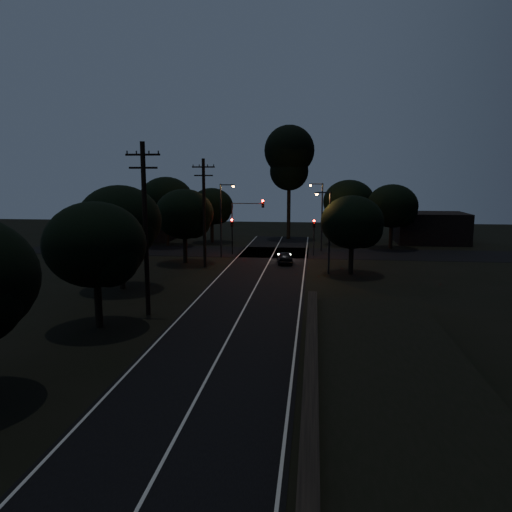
# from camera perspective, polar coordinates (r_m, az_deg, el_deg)

# --- Properties ---
(ground) EXTENTS (160.00, 160.00, 0.00)m
(ground) POSITION_cam_1_polar(r_m,az_deg,el_deg) (18.39, -9.32, -20.07)
(ground) COLOR black
(road_surface) EXTENTS (60.00, 70.00, 0.03)m
(road_surface) POSITION_cam_1_polar(r_m,az_deg,el_deg) (47.57, 1.00, -1.59)
(road_surface) COLOR black
(road_surface) RESTS_ON ground
(retaining_wall) EXTENTS (6.93, 26.00, 1.60)m
(retaining_wall) POSITION_cam_1_polar(r_m,az_deg,el_deg) (20.42, 15.41, -15.24)
(retaining_wall) COLOR black
(retaining_wall) RESTS_ON ground
(utility_pole_mid) EXTENTS (2.20, 0.30, 11.00)m
(utility_pole_mid) POSITION_cam_1_polar(r_m,az_deg,el_deg) (32.34, -12.54, 3.31)
(utility_pole_mid) COLOR black
(utility_pole_mid) RESTS_ON ground
(utility_pole_far) EXTENTS (2.20, 0.30, 10.50)m
(utility_pole_far) POSITION_cam_1_polar(r_m,az_deg,el_deg) (48.67, -5.95, 5.12)
(utility_pole_far) COLOR black
(utility_pole_far) RESTS_ON ground
(tree_left_b) EXTENTS (5.88, 5.88, 7.48)m
(tree_left_b) POSITION_cam_1_polar(r_m,az_deg,el_deg) (30.23, -17.62, 0.99)
(tree_left_b) COLOR black
(tree_left_b) RESTS_ON ground
(tree_left_c) EXTENTS (6.49, 6.49, 8.20)m
(tree_left_c) POSITION_cam_1_polar(r_m,az_deg,el_deg) (40.28, -15.07, 3.72)
(tree_left_c) COLOR black
(tree_left_c) RESTS_ON ground
(tree_left_d) EXTENTS (5.97, 5.97, 7.58)m
(tree_left_d) POSITION_cam_1_polar(r_m,az_deg,el_deg) (51.08, -7.99, 4.62)
(tree_left_d) COLOR black
(tree_left_d) RESTS_ON ground
(tree_far_nw) EXTENTS (5.72, 5.72, 7.25)m
(tree_far_nw) POSITION_cam_1_polar(r_m,az_deg,el_deg) (66.76, -4.94, 5.57)
(tree_far_nw) COLOR black
(tree_far_nw) RESTS_ON ground
(tree_far_w) EXTENTS (6.84, 6.84, 8.72)m
(tree_far_w) POSITION_cam_1_polar(r_m,az_deg,el_deg) (64.02, -10.06, 6.18)
(tree_far_w) COLOR black
(tree_far_w) RESTS_ON ground
(tree_far_ne) EXTENTS (6.59, 6.59, 8.34)m
(tree_far_ne) POSITION_cam_1_polar(r_m,az_deg,el_deg) (65.50, 10.78, 5.98)
(tree_far_ne) COLOR black
(tree_far_ne) RESTS_ON ground
(tree_far_e) EXTENTS (6.18, 6.18, 7.84)m
(tree_far_e) POSITION_cam_1_polar(r_m,az_deg,el_deg) (63.10, 15.50, 5.41)
(tree_far_e) COLOR black
(tree_far_e) RESTS_ON ground
(tree_right_a) EXTENTS (5.64, 5.64, 7.17)m
(tree_right_a) POSITION_cam_1_polar(r_m,az_deg,el_deg) (45.61, 11.19, 3.66)
(tree_right_a) COLOR black
(tree_right_a) RESTS_ON ground
(tall_pine) EXTENTS (6.93, 6.93, 15.76)m
(tall_pine) POSITION_cam_1_polar(r_m,az_deg,el_deg) (70.51, 3.82, 11.20)
(tall_pine) COLOR black
(tall_pine) RESTS_ON ground
(building_left) EXTENTS (10.00, 8.00, 4.40)m
(building_left) POSITION_cam_1_polar(r_m,az_deg,el_deg) (72.05, -13.35, 3.63)
(building_left) COLOR black
(building_left) RESTS_ON ground
(building_right) EXTENTS (9.00, 7.00, 4.00)m
(building_right) POSITION_cam_1_polar(r_m,az_deg,el_deg) (70.43, 19.30, 3.07)
(building_right) COLOR black
(building_right) RESTS_ON ground
(signal_left) EXTENTS (0.28, 0.35, 4.10)m
(signal_left) POSITION_cam_1_polar(r_m,az_deg,el_deg) (56.46, -2.75, 3.02)
(signal_left) COLOR black
(signal_left) RESTS_ON ground
(signal_right) EXTENTS (0.28, 0.35, 4.10)m
(signal_right) POSITION_cam_1_polar(r_m,az_deg,el_deg) (55.70, 6.64, 2.89)
(signal_right) COLOR black
(signal_right) RESTS_ON ground
(signal_mast) EXTENTS (3.70, 0.35, 6.25)m
(signal_mast) POSITION_cam_1_polar(r_m,az_deg,el_deg) (56.07, -1.06, 4.53)
(signal_mast) COLOR black
(signal_mast) RESTS_ON ground
(streetlight_a) EXTENTS (1.66, 0.26, 8.00)m
(streetlight_a) POSITION_cam_1_polar(r_m,az_deg,el_deg) (54.46, -3.84, 4.69)
(streetlight_a) COLOR black
(streetlight_a) RESTS_ON ground
(streetlight_b) EXTENTS (1.66, 0.26, 8.00)m
(streetlight_b) POSITION_cam_1_polar(r_m,az_deg,el_deg) (59.53, 7.37, 5.02)
(streetlight_b) COLOR black
(streetlight_b) RESTS_ON ground
(streetlight_c) EXTENTS (1.46, 0.26, 7.50)m
(streetlight_c) POSITION_cam_1_polar(r_m,az_deg,el_deg) (45.62, 8.19, 3.36)
(streetlight_c) COLOR black
(streetlight_c) RESTS_ON ground
(car) EXTENTS (1.88, 3.87, 1.27)m
(car) POSITION_cam_1_polar(r_m,az_deg,el_deg) (50.94, 3.33, -0.16)
(car) COLOR black
(car) RESTS_ON ground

